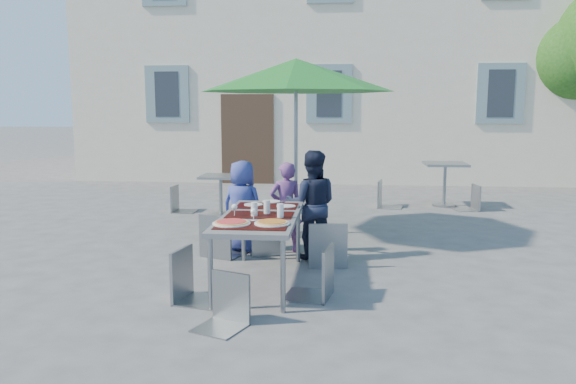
# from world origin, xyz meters

# --- Properties ---
(ground) EXTENTS (90.00, 90.00, 0.00)m
(ground) POSITION_xyz_m (0.00, 0.00, 0.00)
(ground) COLOR #4C4C4E
(ground) RESTS_ON ground
(building) EXTENTS (13.60, 8.20, 11.10)m
(building) POSITION_xyz_m (-0.00, 11.50, 4.85)
(building) COLOR beige
(building) RESTS_ON ground
(dining_table) EXTENTS (0.80, 1.85, 0.76)m
(dining_table) POSITION_xyz_m (-0.51, -0.41, 0.70)
(dining_table) COLOR #46474B
(dining_table) RESTS_ON ground
(pizza_near_left) EXTENTS (0.37, 0.37, 0.03)m
(pizza_near_left) POSITION_xyz_m (-0.72, -0.92, 0.77)
(pizza_near_left) COLOR white
(pizza_near_left) RESTS_ON dining_table
(pizza_near_right) EXTENTS (0.35, 0.35, 0.03)m
(pizza_near_right) POSITION_xyz_m (-0.32, -0.88, 0.77)
(pizza_near_right) COLOR white
(pizza_near_right) RESTS_ON dining_table
(glassware) EXTENTS (0.56, 0.46, 0.15)m
(glassware) POSITION_xyz_m (-0.47, -0.49, 0.83)
(glassware) COLOR silver
(glassware) RESTS_ON dining_table
(place_settings) EXTENTS (0.65, 0.52, 0.01)m
(place_settings) POSITION_xyz_m (-0.48, 0.23, 0.76)
(place_settings) COLOR white
(place_settings) RESTS_ON dining_table
(child_0) EXTENTS (0.68, 0.55, 1.20)m
(child_0) POSITION_xyz_m (-0.95, 0.94, 0.60)
(child_0) COLOR #354194
(child_0) RESTS_ON ground
(child_1) EXTENTS (0.50, 0.41, 1.19)m
(child_1) POSITION_xyz_m (-0.37, 0.92, 0.60)
(child_1) COLOR #6C3D7D
(child_1) RESTS_ON ground
(child_2) EXTENTS (0.68, 0.41, 1.36)m
(child_2) POSITION_xyz_m (-0.02, 0.68, 0.68)
(child_2) COLOR #161C32
(child_2) RESTS_ON ground
(chair_0) EXTENTS (0.60, 0.60, 1.05)m
(chair_0) POSITION_xyz_m (-1.18, 0.60, 0.62)
(chair_0) COLOR gray
(chair_0) RESTS_ON ground
(chair_1) EXTENTS (0.52, 0.52, 0.91)m
(chair_1) POSITION_xyz_m (-0.62, 0.77, 0.53)
(chair_1) COLOR gray
(chair_1) RESTS_ON ground
(chair_2) EXTENTS (0.51, 0.51, 1.03)m
(chair_2) POSITION_xyz_m (0.19, 0.30, 0.61)
(chair_2) COLOR gray
(chair_2) RESTS_ON ground
(chair_3) EXTENTS (0.52, 0.51, 0.99)m
(chair_3) POSITION_xyz_m (-1.10, -1.04, 0.58)
(chair_3) COLOR gray
(chair_3) RESTS_ON ground
(chair_4) EXTENTS (0.52, 0.51, 0.99)m
(chair_4) POSITION_xyz_m (0.13, -0.83, 0.58)
(chair_4) COLOR gray
(chair_4) RESTS_ON ground
(chair_5) EXTENTS (0.50, 0.50, 0.87)m
(chair_5) POSITION_xyz_m (-0.64, -1.63, 0.50)
(chair_5) COLOR gray
(chair_5) RESTS_ON ground
(patio_umbrella) EXTENTS (2.82, 2.82, 2.58)m
(patio_umbrella) POSITION_xyz_m (-0.33, 1.94, 2.33)
(patio_umbrella) COLOR #93969A
(patio_umbrella) RESTS_ON ground
(cafe_table_0) EXTENTS (0.67, 0.67, 0.72)m
(cafe_table_0) POSITION_xyz_m (-1.76, 3.26, 0.48)
(cafe_table_0) COLOR #93969A
(cafe_table_0) RESTS_ON ground
(bg_chair_l_0) EXTENTS (0.42, 0.42, 0.90)m
(bg_chair_l_0) POSITION_xyz_m (-2.59, 3.58, 0.53)
(bg_chair_l_0) COLOR gray
(bg_chair_l_0) RESTS_ON ground
(bg_chair_r_0) EXTENTS (0.46, 0.46, 0.99)m
(bg_chair_r_0) POSITION_xyz_m (-0.92, 3.68, 0.58)
(bg_chair_r_0) COLOR gray
(bg_chair_r_0) RESTS_ON ground
(cafe_table_1) EXTENTS (0.78, 0.78, 0.84)m
(cafe_table_1) POSITION_xyz_m (2.31, 4.65, 0.61)
(cafe_table_1) COLOR #93969A
(cafe_table_1) RESTS_ON ground
(bg_chair_l_1) EXTENTS (0.51, 0.51, 0.98)m
(bg_chair_l_1) POSITION_xyz_m (1.17, 4.40, 0.57)
(bg_chair_l_1) COLOR gray
(bg_chair_l_1) RESTS_ON ground
(bg_chair_r_1) EXTENTS (0.46, 0.46, 0.90)m
(bg_chair_r_1) POSITION_xyz_m (2.72, 4.26, 0.52)
(bg_chair_r_1) COLOR gray
(bg_chair_r_1) RESTS_ON ground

